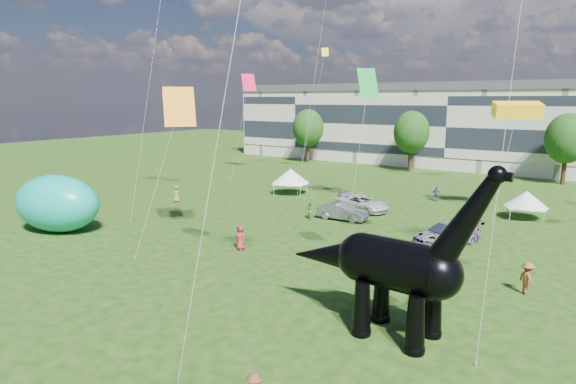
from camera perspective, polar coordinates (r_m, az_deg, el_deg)
The scene contains 14 objects.
ground at distance 23.31m, azimuth -5.59°, elevation -16.13°, with size 220.00×220.00×0.00m, color #16330C.
terrace_row at distance 80.78m, azimuth 19.36°, elevation 7.11°, with size 78.00×11.00×12.00m, color beige.
tree_far_left at distance 81.47m, azimuth 2.39°, elevation 7.94°, with size 5.20×5.20×9.44m.
tree_mid_left at distance 73.44m, azimuth 14.43°, elevation 7.28°, with size 5.20×5.20×9.44m.
tree_mid_right at distance 69.08m, azimuth 30.23°, elevation 5.93°, with size 5.20×5.20×9.44m.
dinosaur_sculpture at distance 22.35m, azimuth 11.96°, elevation -8.62°, with size 10.36×2.99×8.46m.
car_silver at distance 49.88m, azimuth 6.84°, elevation -0.58°, with size 1.59×3.95×1.35m, color silver.
car_grey at distance 43.05m, azimuth 6.46°, elevation -2.34°, with size 1.55×4.45×1.47m, color slate.
car_white at distance 46.65m, azimuth 8.77°, elevation -1.34°, with size 2.50×5.42×1.51m, color silver.
car_dark at distance 37.43m, azimuth 18.31°, elevation -4.73°, with size 2.31×5.68×1.65m, color #595960.
gazebo_near at distance 47.92m, azimuth 26.41°, elevation -0.77°, with size 4.44×4.44×2.55m.
gazebo_left at distance 54.18m, azimuth 0.32°, elevation 1.89°, with size 5.25×5.25×2.90m.
inflatable_teal at distance 43.00m, azimuth -25.68°, elevation -1.22°, with size 7.43×4.64×4.64m, color #0DA591.
visitors at distance 33.08m, azimuth 12.38°, elevation -6.38°, with size 41.28×39.15×1.84m.
Camera 1 is at (13.55, -15.72, 10.60)m, focal length 30.00 mm.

